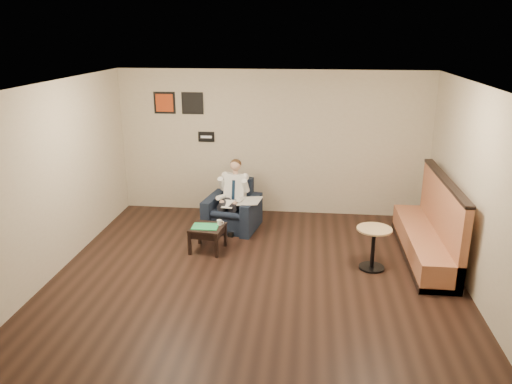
# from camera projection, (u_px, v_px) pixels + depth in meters

# --- Properties ---
(ground) EXTENTS (6.00, 6.00, 0.00)m
(ground) POSITION_uv_depth(u_px,v_px,m) (255.00, 282.00, 7.26)
(ground) COLOR black
(ground) RESTS_ON ground
(wall_back) EXTENTS (6.00, 0.02, 2.80)m
(wall_back) POSITION_uv_depth(u_px,v_px,m) (272.00, 143.00, 9.66)
(wall_back) COLOR beige
(wall_back) RESTS_ON ground
(wall_front) EXTENTS (6.00, 0.02, 2.80)m
(wall_front) POSITION_uv_depth(u_px,v_px,m) (213.00, 304.00, 3.99)
(wall_front) COLOR beige
(wall_front) RESTS_ON ground
(wall_left) EXTENTS (0.02, 6.00, 2.80)m
(wall_left) POSITION_uv_depth(u_px,v_px,m) (47.00, 183.00, 7.14)
(wall_left) COLOR beige
(wall_left) RESTS_ON ground
(wall_right) EXTENTS (0.02, 6.00, 2.80)m
(wall_right) POSITION_uv_depth(u_px,v_px,m) (483.00, 198.00, 6.51)
(wall_right) COLOR beige
(wall_right) RESTS_ON ground
(ceiling) EXTENTS (6.00, 6.00, 0.02)m
(ceiling) POSITION_uv_depth(u_px,v_px,m) (255.00, 86.00, 6.39)
(ceiling) COLOR white
(ceiling) RESTS_ON wall_back
(seating_sign) EXTENTS (0.32, 0.02, 0.20)m
(seating_sign) POSITION_uv_depth(u_px,v_px,m) (206.00, 137.00, 9.75)
(seating_sign) COLOR black
(seating_sign) RESTS_ON wall_back
(art_print_left) EXTENTS (0.42, 0.03, 0.42)m
(art_print_left) POSITION_uv_depth(u_px,v_px,m) (165.00, 103.00, 9.63)
(art_print_left) COLOR #B93E16
(art_print_left) RESTS_ON wall_back
(art_print_right) EXTENTS (0.42, 0.03, 0.42)m
(art_print_right) POSITION_uv_depth(u_px,v_px,m) (192.00, 103.00, 9.58)
(art_print_right) COLOR black
(art_print_right) RESTS_ON wall_back
(armchair) EXTENTS (1.05, 1.05, 0.88)m
(armchair) POSITION_uv_depth(u_px,v_px,m) (232.00, 206.00, 9.10)
(armchair) COLOR black
(armchair) RESTS_ON ground
(seated_man) EXTENTS (0.71, 0.94, 1.20)m
(seated_man) POSITION_uv_depth(u_px,v_px,m) (230.00, 199.00, 8.95)
(seated_man) COLOR white
(seated_man) RESTS_ON armchair
(lap_papers) EXTENTS (0.23, 0.30, 0.01)m
(lap_papers) POSITION_uv_depth(u_px,v_px,m) (228.00, 204.00, 8.88)
(lap_papers) COLOR white
(lap_papers) RESTS_ON seated_man
(newspaper) EXTENTS (0.44, 0.52, 0.01)m
(newspaper) POSITION_uv_depth(u_px,v_px,m) (250.00, 201.00, 8.87)
(newspaper) COLOR silver
(newspaper) RESTS_ON armchair
(side_table) EXTENTS (0.58, 0.58, 0.42)m
(side_table) POSITION_uv_depth(u_px,v_px,m) (208.00, 238.00, 8.23)
(side_table) COLOR black
(side_table) RESTS_ON ground
(green_folder) EXTENTS (0.43, 0.30, 0.01)m
(green_folder) POSITION_uv_depth(u_px,v_px,m) (205.00, 226.00, 8.15)
(green_folder) COLOR #25B964
(green_folder) RESTS_ON side_table
(coffee_mug) EXTENTS (0.09, 0.09, 0.09)m
(coffee_mug) POSITION_uv_depth(u_px,v_px,m) (219.00, 222.00, 8.22)
(coffee_mug) COLOR white
(coffee_mug) RESTS_ON side_table
(smartphone) EXTENTS (0.15, 0.10, 0.01)m
(smartphone) POSITION_uv_depth(u_px,v_px,m) (213.00, 223.00, 8.29)
(smartphone) COLOR black
(smartphone) RESTS_ON side_table
(banquette) EXTENTS (0.60, 2.53, 1.29)m
(banquette) POSITION_uv_depth(u_px,v_px,m) (426.00, 219.00, 7.87)
(banquette) COLOR #AE6543
(banquette) RESTS_ON ground
(cafe_table) EXTENTS (0.68, 0.68, 0.66)m
(cafe_table) POSITION_uv_depth(u_px,v_px,m) (373.00, 248.00, 7.57)
(cafe_table) COLOR tan
(cafe_table) RESTS_ON ground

